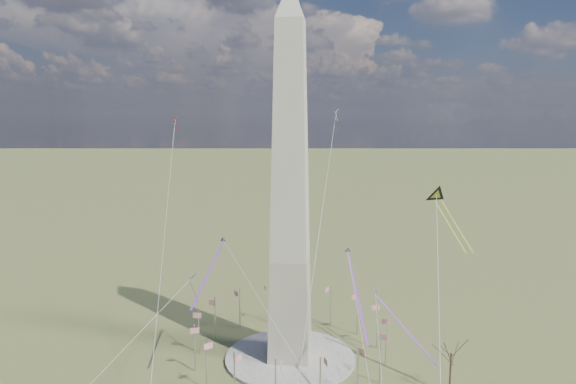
# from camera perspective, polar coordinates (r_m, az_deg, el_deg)

# --- Properties ---
(ground) EXTENTS (2000.00, 2000.00, 0.00)m
(ground) POSITION_cam_1_polar(r_m,az_deg,el_deg) (149.66, 0.24, -18.05)
(ground) COLOR #4F5B2D
(ground) RESTS_ON ground
(plaza) EXTENTS (36.00, 36.00, 0.80)m
(plaza) POSITION_cam_1_polar(r_m,az_deg,el_deg) (149.48, 0.24, -17.92)
(plaza) COLOR #B6B3A6
(plaza) RESTS_ON ground
(washington_monument) EXTENTS (15.56, 15.56, 100.00)m
(washington_monument) POSITION_cam_1_polar(r_m,az_deg,el_deg) (135.03, 0.25, 0.43)
(washington_monument) COLOR beige
(washington_monument) RESTS_ON plaza
(flagpole_ring) EXTENTS (54.40, 54.40, 13.00)m
(flagpole_ring) POSITION_cam_1_polar(r_m,az_deg,el_deg) (146.53, 0.24, -15.51)
(flagpole_ring) COLOR silver
(flagpole_ring) RESTS_ON ground
(tree_near) EXTENTS (8.79, 8.79, 15.38)m
(tree_near) POSITION_cam_1_polar(r_m,az_deg,el_deg) (135.06, 17.70, -16.42)
(tree_near) COLOR #402F27
(tree_near) RESTS_ON ground
(kite_delta_black) EXTENTS (10.66, 17.48, 14.39)m
(kite_delta_black) POSITION_cam_1_polar(r_m,az_deg,el_deg) (139.40, 16.38, -0.74)
(kite_delta_black) COLOR black
(kite_delta_black) RESTS_ON ground
(kite_diamond_purple) EXTENTS (2.02, 3.02, 9.00)m
(kite_diamond_purple) POSITION_cam_1_polar(r_m,az_deg,el_deg) (147.80, -10.52, -9.61)
(kite_diamond_purple) COLOR navy
(kite_diamond_purple) RESTS_ON ground
(kite_streamer_left) EXTENTS (6.58, 23.57, 16.38)m
(kite_streamer_left) POSITION_cam_1_polar(r_m,az_deg,el_deg) (128.97, 7.31, -9.69)
(kite_streamer_left) COLOR #D8224A
(kite_streamer_left) RESTS_ON ground
(kite_streamer_mid) EXTENTS (4.45, 19.53, 13.47)m
(kite_streamer_mid) POSITION_cam_1_polar(r_m,az_deg,el_deg) (134.17, -8.43, -7.94)
(kite_streamer_mid) COLOR #D8224A
(kite_streamer_mid) RESTS_ON ground
(kite_streamer_right) EXTENTS (16.16, 15.19, 14.37)m
(kite_streamer_right) POSITION_cam_1_polar(r_m,az_deg,el_deg) (142.42, 11.90, -13.47)
(kite_streamer_right) COLOR #D8224A
(kite_streamer_right) RESTS_ON ground
(kite_small_red) EXTENTS (1.17, 1.91, 4.39)m
(kite_small_red) POSITION_cam_1_polar(r_m,az_deg,el_deg) (176.65, -12.41, 7.84)
(kite_small_red) COLOR red
(kite_small_red) RESTS_ON ground
(kite_small_white) EXTENTS (1.31, 1.89, 3.95)m
(kite_small_white) POSITION_cam_1_polar(r_m,az_deg,el_deg) (173.83, 5.39, 8.77)
(kite_small_white) COLOR silver
(kite_small_white) RESTS_ON ground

